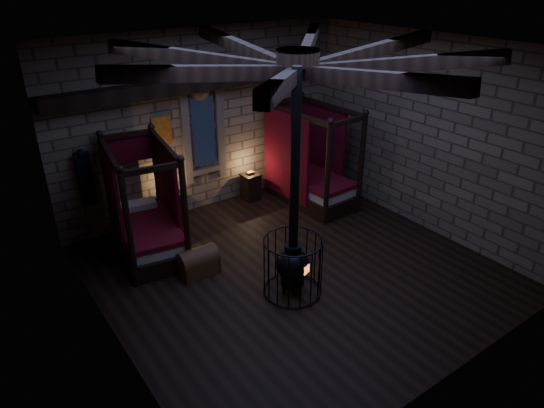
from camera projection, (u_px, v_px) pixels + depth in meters
room at (294, 76)px, 7.94m from camera, size 7.02×7.02×4.29m
bed_left at (147, 226)px, 9.92m from camera, size 1.48×2.34×2.29m
bed_right at (309, 178)px, 12.07m from camera, size 1.30×2.34×2.39m
trunk_left at (198, 262)px, 9.32m from camera, size 0.75×0.48×0.55m
trunk_right at (332, 200)px, 11.73m from camera, size 0.90×0.69×0.58m
nightstand_left at (173, 208)px, 11.01m from camera, size 0.57×0.55×0.97m
nightstand_right at (251, 187)px, 12.21m from camera, size 0.44×0.42×0.75m
stove at (293, 262)px, 8.59m from camera, size 1.07×1.07×4.05m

